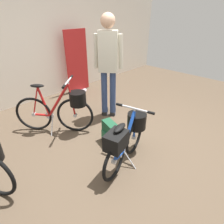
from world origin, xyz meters
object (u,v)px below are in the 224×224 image
Objects in this scene: visitor_near_wall at (108,61)px; backpack_on_floor at (110,133)px; floor_banner_stand at (77,66)px; folding_bike_foreground at (127,137)px; display_bike_left at (61,108)px.

visitor_near_wall is 1.24m from backpack_on_floor.
backpack_on_floor is (-0.97, -2.06, -0.47)m from floor_banner_stand.
folding_bike_foreground is at bearing -107.65° from backpack_on_floor.
floor_banner_stand is 0.81× the size of visitor_near_wall.
visitor_near_wall reaches higher than backpack_on_floor.
visitor_near_wall is (-0.36, -1.42, 0.40)m from floor_banner_stand.
backpack_on_floor is (0.33, -0.79, -0.25)m from display_bike_left.
floor_banner_stand is 1.45× the size of display_bike_left.
display_bike_left is (-0.18, 1.25, 0.02)m from folding_bike_foreground.
floor_banner_stand is 2.76m from folding_bike_foreground.
floor_banner_stand reaches higher than backpack_on_floor.
floor_banner_stand is 1.83m from display_bike_left.
visitor_near_wall reaches higher than display_bike_left.
display_bike_left is at bearing 170.66° from visitor_near_wall.
folding_bike_foreground is 0.57× the size of visitor_near_wall.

